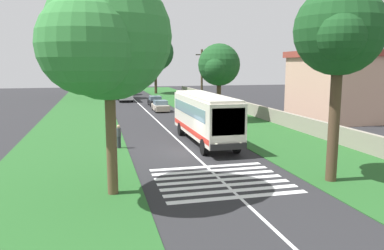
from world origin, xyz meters
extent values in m
plane|color=#262628|center=(0.00, 0.00, 0.00)|extent=(160.00, 160.00, 0.00)
cube|color=#235623|center=(15.00, 8.20, 0.02)|extent=(120.00, 8.00, 0.04)
cube|color=#235623|center=(15.00, -8.20, 0.02)|extent=(120.00, 8.00, 0.04)
cube|color=silver|center=(15.00, 0.00, 0.00)|extent=(110.00, 0.16, 0.01)
cube|color=silver|center=(3.01, -1.80, 2.10)|extent=(11.00, 2.50, 2.90)
cube|color=slate|center=(3.31, -1.80, 2.62)|extent=(9.68, 2.54, 0.85)
cube|color=slate|center=(-2.45, -1.80, 2.45)|extent=(0.08, 2.20, 1.74)
cube|color=red|center=(3.01, -1.80, 1.10)|extent=(10.78, 2.53, 0.36)
cube|color=silver|center=(3.01, -1.80, 3.64)|extent=(10.56, 2.30, 0.18)
cube|color=black|center=(-2.57, -1.80, 0.87)|extent=(0.16, 2.40, 0.40)
sphere|color=#F2EDCC|center=(-2.51, -1.00, 1.00)|extent=(0.24, 0.24, 0.24)
sphere|color=#F2EDCC|center=(-2.51, -2.60, 1.00)|extent=(0.24, 0.24, 0.24)
cylinder|color=black|center=(-0.89, -0.65, 0.55)|extent=(1.10, 0.32, 1.10)
cylinder|color=black|center=(6.51, -0.65, 0.55)|extent=(1.10, 0.32, 1.10)
cylinder|color=black|center=(-0.89, -2.95, 0.55)|extent=(1.10, 0.32, 1.10)
cylinder|color=black|center=(6.51, -2.95, 0.55)|extent=(1.10, 0.32, 1.10)
cube|color=silver|center=(-9.17, 0.00, 0.00)|extent=(0.45, 6.80, 0.01)
cube|color=silver|center=(-8.27, 0.00, 0.00)|extent=(0.45, 6.80, 0.01)
cube|color=silver|center=(-7.37, 0.00, 0.00)|extent=(0.45, 6.80, 0.01)
cube|color=silver|center=(-6.47, 0.00, 0.00)|extent=(0.45, 6.80, 0.01)
cube|color=silver|center=(-5.57, 0.00, 0.00)|extent=(0.45, 6.80, 0.01)
cube|color=silver|center=(-4.67, 0.00, 0.00)|extent=(0.45, 6.80, 0.01)
cube|color=silver|center=(-3.77, 0.00, 0.00)|extent=(0.45, 6.80, 0.01)
cube|color=#B7A893|center=(23.79, -1.71, 0.53)|extent=(4.30, 1.75, 0.70)
cube|color=slate|center=(23.69, -1.71, 1.15)|extent=(2.00, 1.61, 0.55)
cylinder|color=black|center=(22.44, -0.93, 0.32)|extent=(0.64, 0.22, 0.64)
cylinder|color=black|center=(25.14, -0.93, 0.32)|extent=(0.64, 0.22, 0.64)
cylinder|color=black|center=(22.44, -2.49, 0.32)|extent=(0.64, 0.22, 0.64)
cylinder|color=black|center=(25.14, -2.49, 0.32)|extent=(0.64, 0.22, 0.64)
cube|color=black|center=(30.60, -2.05, 0.53)|extent=(4.30, 1.75, 0.70)
cube|color=slate|center=(30.50, -2.05, 1.15)|extent=(2.00, 1.61, 0.55)
cylinder|color=black|center=(29.25, -1.27, 0.32)|extent=(0.64, 0.22, 0.64)
cylinder|color=black|center=(31.95, -1.27, 0.32)|extent=(0.64, 0.22, 0.64)
cylinder|color=black|center=(29.25, -2.83, 0.32)|extent=(0.64, 0.22, 0.64)
cylinder|color=black|center=(31.95, -2.83, 0.32)|extent=(0.64, 0.22, 0.64)
cube|color=silver|center=(38.54, 1.74, 1.48)|extent=(6.00, 2.10, 2.10)
cube|color=slate|center=(38.74, 1.74, 1.86)|extent=(5.04, 2.13, 0.70)
cube|color=slate|center=(35.57, 1.74, 1.69)|extent=(0.06, 1.76, 1.18)
cylinder|color=black|center=(36.64, 2.69, 0.38)|extent=(0.76, 0.24, 0.76)
cylinder|color=black|center=(40.44, 2.69, 0.38)|extent=(0.76, 0.24, 0.76)
cylinder|color=black|center=(36.64, 0.79, 0.38)|extent=(0.76, 0.24, 0.76)
cylinder|color=black|center=(40.44, 0.79, 0.38)|extent=(0.76, 0.24, 0.76)
cylinder|color=#4C3826|center=(43.94, 5.11, 2.99)|extent=(0.60, 0.60, 5.91)
sphere|color=#19471E|center=(43.94, 5.11, 7.54)|extent=(5.79, 5.79, 5.79)
sphere|color=#19471E|center=(45.68, 5.11, 7.10)|extent=(4.04, 4.04, 4.04)
sphere|color=#19471E|center=(42.50, 5.98, 7.10)|extent=(3.72, 3.72, 3.72)
cylinder|color=#3D2D1E|center=(52.47, 6.31, 3.45)|extent=(0.44, 0.44, 6.81)
sphere|color=#1E5623|center=(52.47, 6.31, 8.57)|extent=(6.26, 6.26, 6.26)
sphere|color=#1E5623|center=(54.35, 6.31, 8.10)|extent=(3.80, 3.80, 3.80)
sphere|color=#1E5623|center=(50.91, 7.25, 8.10)|extent=(4.34, 4.34, 4.34)
cylinder|color=brown|center=(-7.37, 5.60, 2.86)|extent=(0.49, 0.49, 5.64)
sphere|color=#337A38|center=(-7.37, 5.60, 7.24)|extent=(5.65, 5.65, 5.65)
sphere|color=#337A38|center=(-5.67, 5.60, 6.81)|extent=(3.42, 3.42, 3.42)
sphere|color=#337A38|center=(-8.78, 6.45, 6.81)|extent=(4.11, 4.11, 4.11)
cylinder|color=#4C3826|center=(-8.04, -5.50, 3.25)|extent=(0.55, 0.55, 6.41)
sphere|color=#19471E|center=(-8.04, -5.50, 7.68)|extent=(4.44, 4.44, 4.44)
sphere|color=#19471E|center=(-6.71, -5.50, 7.34)|extent=(2.86, 2.86, 2.86)
sphere|color=#19471E|center=(-9.15, -4.83, 7.34)|extent=(2.46, 2.46, 2.46)
cylinder|color=#3D2D1E|center=(13.60, -6.34, 2.40)|extent=(0.47, 0.47, 4.73)
sphere|color=#19471E|center=(13.60, -6.34, 5.98)|extent=(4.40, 4.40, 4.40)
sphere|color=#19471E|center=(14.92, -6.34, 5.65)|extent=(3.18, 3.18, 3.18)
sphere|color=#19471E|center=(12.50, -5.68, 5.65)|extent=(2.47, 2.47, 2.47)
cylinder|color=#3D2D1E|center=(53.71, -5.65, 3.19)|extent=(0.55, 0.55, 6.31)
sphere|color=#19471E|center=(53.71, -5.65, 8.40)|extent=(7.48, 7.48, 7.48)
sphere|color=#19471E|center=(55.96, -5.65, 7.84)|extent=(4.74, 4.74, 4.74)
sphere|color=#19471E|center=(51.84, -4.53, 7.84)|extent=(4.56, 4.56, 4.56)
cylinder|color=#473828|center=(17.07, -5.42, 3.86)|extent=(0.24, 0.24, 7.64)
cube|color=#3D3326|center=(17.07, -5.42, 7.08)|extent=(0.12, 1.40, 0.12)
cube|color=gray|center=(20.00, -11.60, 0.73)|extent=(70.00, 0.40, 1.37)
cube|color=tan|center=(12.32, -19.41, 3.39)|extent=(10.92, 6.47, 6.79)
cube|color=brown|center=(12.32, -19.41, 7.14)|extent=(11.52, 7.07, 0.71)
cylinder|color=#26262D|center=(2.56, 4.76, 0.46)|extent=(0.28, 0.28, 0.85)
cylinder|color=#3F3F47|center=(2.56, 4.76, 1.19)|extent=(0.34, 0.34, 0.60)
sphere|color=tan|center=(2.56, 4.76, 1.61)|extent=(0.24, 0.24, 0.24)
camera|label=1|loc=(-24.93, 6.14, 6.03)|focal=35.73mm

